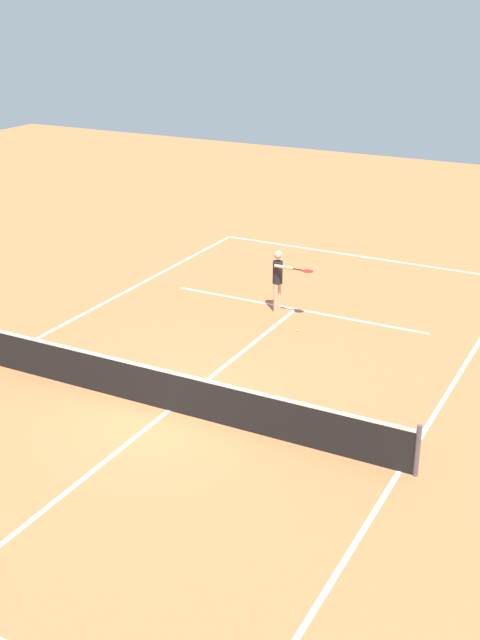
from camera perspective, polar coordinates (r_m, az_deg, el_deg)
ground_plane at (r=17.64m, az=-5.03°, el=-6.38°), size 60.00×60.00×0.00m
court_lines at (r=17.64m, az=-5.03°, el=-6.37°), size 10.40×24.69×0.01m
tennis_net at (r=17.41m, az=-5.08°, el=-4.94°), size 11.00×0.10×1.07m
player_serving at (r=22.53m, az=2.78°, el=3.16°), size 1.29×0.58×1.78m
tennis_ball at (r=21.54m, az=4.06°, el=-0.73°), size 0.07×0.07×0.07m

